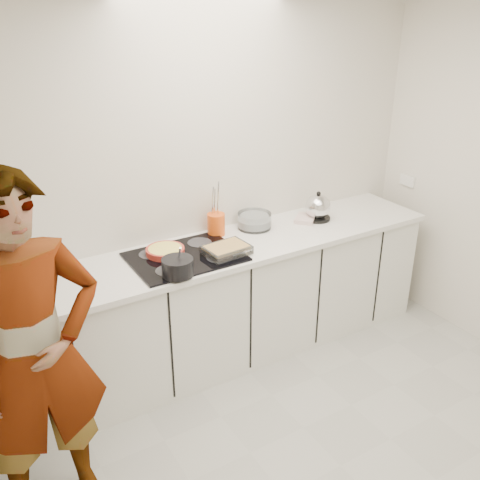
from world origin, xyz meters
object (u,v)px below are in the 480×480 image
baking_dish (227,249)px  utensil_crock (216,224)px  kettle (318,208)px  hob (185,257)px  saucepan (178,267)px  tart_dish (165,251)px  mixing_bowl (254,221)px  cook (35,358)px

baking_dish → utensil_crock: bearing=72.1°
kettle → utensil_crock: (-0.82, 0.15, -0.02)m
baking_dish → hob: bearing=155.9°
baking_dish → kettle: size_ratio=1.19×
utensil_crock → saucepan: bearing=-138.9°
tart_dish → baking_dish: size_ratio=0.91×
utensil_crock → mixing_bowl: bearing=-7.3°
saucepan → baking_dish: size_ratio=0.80×
mixing_bowl → kettle: bearing=-12.2°
saucepan → baking_dish: (0.41, 0.11, -0.02)m
saucepan → tart_dish: bearing=80.1°
baking_dish → kettle: kettle is taller
saucepan → utensil_crock: saucepan is taller
tart_dish → kettle: kettle is taller
saucepan → utensil_crock: 0.69m
saucepan → baking_dish: bearing=14.7°
tart_dish → kettle: 1.28m
utensil_crock → tart_dish: bearing=-163.6°
saucepan → utensil_crock: (0.52, 0.45, 0.01)m
tart_dish → baking_dish: (0.35, -0.21, 0.01)m
saucepan → mixing_bowl: saucepan is taller
cook → kettle: bearing=12.8°
hob → mixing_bowl: 0.70m
cook → baking_dish: bearing=16.7°
baking_dish → utensil_crock: 0.36m
cook → mixing_bowl: bearing=20.5°
kettle → utensil_crock: kettle is taller
utensil_crock → cook: (-1.46, -0.89, -0.05)m
utensil_crock → baking_dish: bearing=-107.9°
saucepan → cook: 1.04m
saucepan → hob: bearing=55.1°
cook → saucepan: bearing=19.6°
tart_dish → cook: cook is taller
mixing_bowl → utensil_crock: bearing=172.7°
utensil_crock → hob: bearing=-147.6°
baking_dish → mixing_bowl: 0.52m
baking_dish → kettle: (0.93, 0.20, 0.05)m
baking_dish → mixing_bowl: (0.42, 0.31, 0.01)m
tart_dish → kettle: (1.28, -0.01, 0.06)m
saucepan → baking_dish: saucepan is taller
hob → baking_dish: bearing=-24.1°
hob → kettle: size_ratio=2.78×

